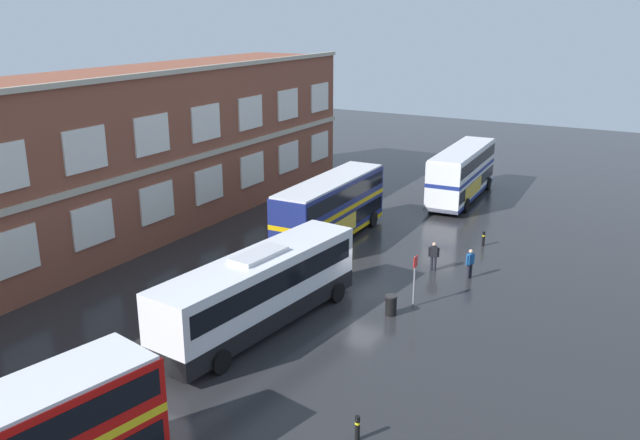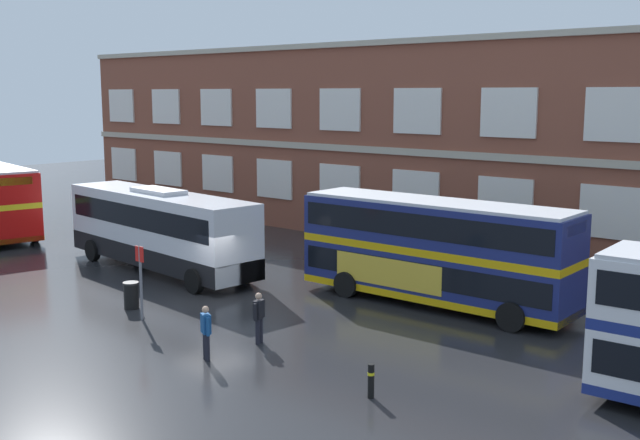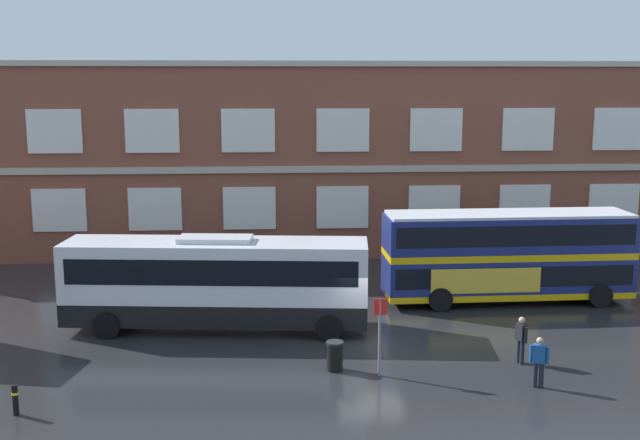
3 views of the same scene
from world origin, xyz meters
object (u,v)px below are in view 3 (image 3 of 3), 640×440
(waiting_passenger, at_px, (539,360))
(second_passenger, at_px, (521,338))
(touring_coach, at_px, (216,283))
(bus_stand_flag, at_px, (380,329))
(safety_bollard_west, at_px, (15,399))
(double_decker_middle, at_px, (507,255))
(station_litter_bin, at_px, (335,356))

(waiting_passenger, height_order, second_passenger, same)
(touring_coach, bearing_deg, bus_stand_flag, -42.67)
(safety_bollard_west, bearing_deg, bus_stand_flag, 12.18)
(double_decker_middle, height_order, bus_stand_flag, double_decker_middle)
(touring_coach, xyz_separation_m, safety_bollard_west, (-5.46, -7.80, -1.42))
(waiting_passenger, height_order, safety_bollard_west, waiting_passenger)
(double_decker_middle, height_order, touring_coach, double_decker_middle)
(double_decker_middle, relative_size, second_passenger, 6.50)
(station_litter_bin, bearing_deg, waiting_passenger, -16.45)
(second_passenger, relative_size, bus_stand_flag, 0.63)
(second_passenger, bearing_deg, safety_bollard_west, -168.67)
(touring_coach, relative_size, waiting_passenger, 7.17)
(waiting_passenger, height_order, bus_stand_flag, bus_stand_flag)
(station_litter_bin, bearing_deg, safety_bollard_west, -162.82)
(touring_coach, bearing_deg, waiting_passenger, -31.63)
(waiting_passenger, relative_size, station_litter_bin, 1.65)
(bus_stand_flag, relative_size, station_litter_bin, 2.62)
(touring_coach, height_order, waiting_passenger, touring_coach)
(double_decker_middle, relative_size, bus_stand_flag, 4.09)
(safety_bollard_west, bearing_deg, second_passenger, 11.33)
(double_decker_middle, xyz_separation_m, bus_stand_flag, (-6.94, -8.57, -0.51))
(double_decker_middle, xyz_separation_m, station_litter_bin, (-8.41, -7.97, -1.63))
(touring_coach, xyz_separation_m, station_litter_bin, (4.35, -4.76, -1.39))
(double_decker_middle, xyz_separation_m, safety_bollard_west, (-18.22, -11.01, -1.66))
(waiting_passenger, distance_m, second_passenger, 2.17)
(waiting_passenger, bearing_deg, safety_bollard_west, -176.08)
(touring_coach, distance_m, safety_bollard_west, 9.63)
(double_decker_middle, bearing_deg, touring_coach, -165.88)
(second_passenger, relative_size, safety_bollard_west, 1.79)
(second_passenger, bearing_deg, waiting_passenger, -92.87)
(waiting_passenger, xyz_separation_m, station_litter_bin, (-6.49, 1.92, -0.41))
(station_litter_bin, bearing_deg, double_decker_middle, 43.48)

